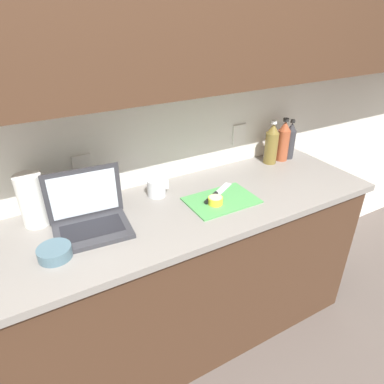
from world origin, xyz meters
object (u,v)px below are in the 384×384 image
(knife, at_px, (214,195))
(measuring_cup, at_px, (157,187))
(paper_towel_roll, at_px, (32,200))
(laptop, at_px, (89,215))
(lemon_half_cut, at_px, (215,201))
(bottle_green_soda, at_px, (271,144))
(bottle_water_clear, at_px, (290,141))
(bowl_white, at_px, (55,252))
(bottle_oil_tall, at_px, (283,141))
(cutting_board, at_px, (221,200))

(knife, height_order, measuring_cup, measuring_cup)
(measuring_cup, relative_size, paper_towel_roll, 0.48)
(laptop, height_order, lemon_half_cut, laptop)
(paper_towel_roll, bearing_deg, lemon_half_cut, -18.81)
(measuring_cup, height_order, paper_towel_roll, paper_towel_roll)
(knife, relative_size, bottle_green_soda, 0.89)
(laptop, xyz_separation_m, bottle_water_clear, (1.31, 0.15, 0.05))
(laptop, height_order, bowl_white, laptop)
(laptop, relative_size, bowl_white, 2.63)
(laptop, height_order, knife, laptop)
(bottle_oil_tall, relative_size, bowl_white, 2.05)
(bottle_green_soda, relative_size, bottle_water_clear, 1.07)
(paper_towel_roll, bearing_deg, laptop, -36.54)
(lemon_half_cut, height_order, bottle_water_clear, bottle_water_clear)
(bottle_oil_tall, bearing_deg, paper_towel_roll, 179.96)
(lemon_half_cut, bearing_deg, bottle_green_soda, 24.86)
(cutting_board, xyz_separation_m, lemon_half_cut, (-0.05, -0.02, 0.02))
(paper_towel_roll, bearing_deg, bottle_oil_tall, -0.04)
(knife, distance_m, bottle_green_soda, 0.59)
(knife, bearing_deg, bowl_white, 156.40)
(knife, bearing_deg, cutting_board, -93.81)
(cutting_board, height_order, measuring_cup, measuring_cup)
(bottle_oil_tall, xyz_separation_m, bowl_white, (-1.43, -0.29, -0.10))
(bottle_oil_tall, height_order, bottle_water_clear, bottle_oil_tall)
(cutting_board, distance_m, paper_towel_roll, 0.88)
(laptop, bearing_deg, cutting_board, -4.00)
(laptop, relative_size, knife, 1.43)
(knife, height_order, paper_towel_roll, paper_towel_roll)
(knife, distance_m, bottle_water_clear, 0.73)
(bowl_white, bearing_deg, knife, 5.82)
(lemon_half_cut, xyz_separation_m, bottle_green_soda, (0.57, 0.27, 0.10))
(cutting_board, distance_m, bottle_oil_tall, 0.68)
(laptop, xyz_separation_m, knife, (0.61, -0.06, -0.04))
(bottle_water_clear, bearing_deg, bottle_green_soda, -180.00)
(cutting_board, xyz_separation_m, bowl_white, (-0.81, -0.04, 0.02))
(bowl_white, bearing_deg, measuring_cup, 24.75)
(paper_towel_roll, bearing_deg, cutting_board, -16.51)
(knife, bearing_deg, laptop, 145.14)
(cutting_board, height_order, bottle_oil_tall, bottle_oil_tall)
(measuring_cup, bearing_deg, bowl_white, -155.25)
(bowl_white, bearing_deg, bottle_green_soda, 12.12)
(bottle_oil_tall, bearing_deg, cutting_board, -158.32)
(measuring_cup, bearing_deg, lemon_half_cut, -48.24)
(laptop, distance_m, bottle_oil_tall, 1.26)
(bottle_green_soda, bearing_deg, laptop, -172.75)
(laptop, xyz_separation_m, bottle_green_soda, (1.16, 0.15, 0.06))
(bottle_green_soda, bearing_deg, knife, -159.27)
(paper_towel_roll, bearing_deg, bowl_white, -85.25)
(bottle_oil_tall, relative_size, bottle_water_clear, 1.07)
(measuring_cup, bearing_deg, knife, -35.96)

